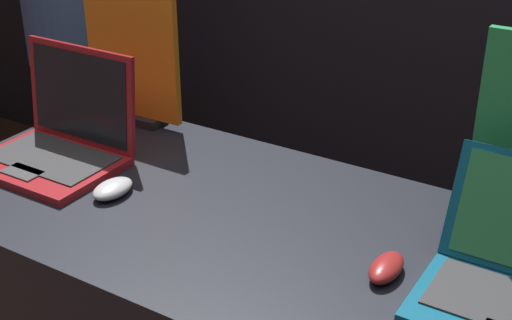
# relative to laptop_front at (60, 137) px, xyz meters

# --- Properties ---
(laptop_front) EXTENTS (0.35, 0.29, 0.28)m
(laptop_front) POSITION_rel_laptop_front_xyz_m (0.00, 0.00, 0.00)
(laptop_front) COLOR maroon
(laptop_front) RESTS_ON display_counter
(mouse_front) EXTENTS (0.07, 0.11, 0.03)m
(mouse_front) POSITION_rel_laptop_front_xyz_m (0.24, -0.07, -0.05)
(mouse_front) COLOR #B2B2B7
(mouse_front) RESTS_ON display_counter
(promo_stand_front) EXTENTS (0.31, 0.07, 0.43)m
(promo_stand_front) POSITION_rel_laptop_front_xyz_m (0.00, 0.29, 0.14)
(promo_stand_front) COLOR black
(promo_stand_front) RESTS_ON display_counter
(mouse_back) EXTENTS (0.06, 0.11, 0.04)m
(mouse_back) POSITION_rel_laptop_front_xyz_m (0.90, -0.04, -0.05)
(mouse_back) COLOR maroon
(mouse_back) RESTS_ON display_counter
(person_bystander) EXTENTS (0.34, 0.34, 1.80)m
(person_bystander) POSITION_rel_laptop_front_xyz_m (-0.52, 0.60, 0.02)
(person_bystander) COLOR #282833
(person_bystander) RESTS_ON ground_plane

